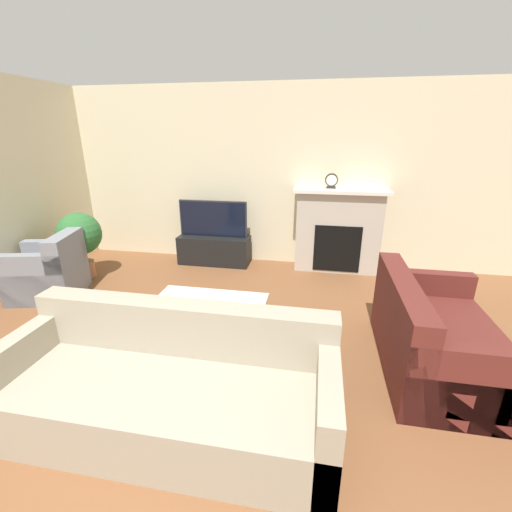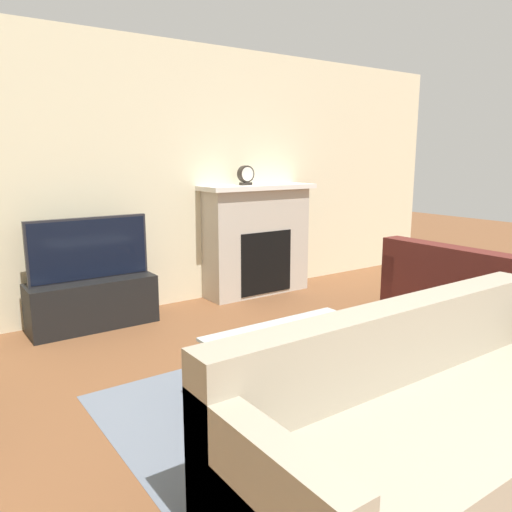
# 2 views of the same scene
# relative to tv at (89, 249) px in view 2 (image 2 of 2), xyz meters

# --- Properties ---
(wall_back) EXTENTS (8.70, 0.06, 2.70)m
(wall_back) POSITION_rel_tv_xyz_m (0.56, 0.31, 0.61)
(wall_back) COLOR beige
(wall_back) RESTS_ON ground_plane
(area_rug) EXTENTS (2.30, 1.84, 0.00)m
(area_rug) POSITION_rel_tv_xyz_m (0.62, -2.24, -0.73)
(area_rug) COLOR slate
(area_rug) RESTS_ON ground_plane
(fireplace) EXTENTS (1.35, 0.43, 1.25)m
(fireplace) POSITION_rel_tv_xyz_m (1.92, 0.09, -0.09)
(fireplace) COLOR #BCB2A3
(fireplace) RESTS_ON ground_plane
(tv_stand) EXTENTS (1.13, 0.40, 0.45)m
(tv_stand) POSITION_rel_tv_xyz_m (0.00, 0.00, -0.51)
(tv_stand) COLOR black
(tv_stand) RESTS_ON ground_plane
(tv) EXTENTS (1.07, 0.06, 0.57)m
(tv) POSITION_rel_tv_xyz_m (0.00, 0.00, 0.00)
(tv) COLOR #232328
(tv) RESTS_ON tv_stand
(couch_sectional) EXTENTS (2.30, 0.89, 0.82)m
(couch_sectional) POSITION_rel_tv_xyz_m (0.66, -3.20, -0.45)
(couch_sectional) COLOR #9E937F
(couch_sectional) RESTS_ON ground_plane
(couch_loveseat) EXTENTS (0.94, 1.49, 0.82)m
(couch_loveseat) POSITION_rel_tv_xyz_m (2.69, -2.18, -0.45)
(couch_loveseat) COLOR #5B231E
(couch_loveseat) RESTS_ON ground_plane
(coffee_table) EXTENTS (1.10, 0.64, 0.46)m
(coffee_table) POSITION_rel_tv_xyz_m (0.62, -2.20, -0.32)
(coffee_table) COLOR #333338
(coffee_table) RESTS_ON ground_plane
(mantel_clock) EXTENTS (0.18, 0.07, 0.21)m
(mantel_clock) POSITION_rel_tv_xyz_m (1.77, 0.10, 0.62)
(mantel_clock) COLOR #28231E
(mantel_clock) RESTS_ON fireplace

